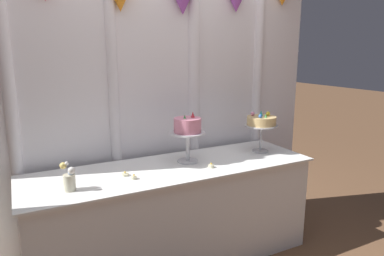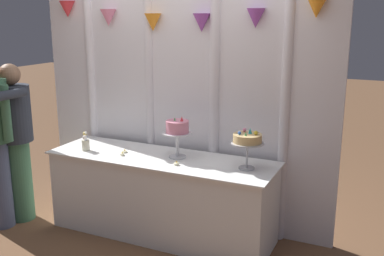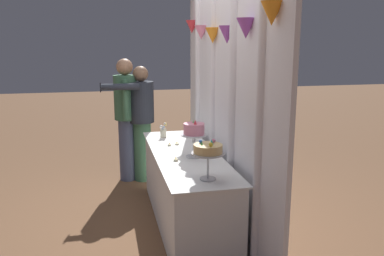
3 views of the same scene
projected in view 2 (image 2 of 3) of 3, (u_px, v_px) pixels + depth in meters
name	position (u px, v px, depth m)	size (l,w,h in m)	color
ground_plane	(157.00, 238.00, 4.25)	(24.00, 24.00, 0.00)	brown
draped_curtain	(180.00, 95.00, 4.37)	(3.05, 0.17, 2.47)	white
cake_table	(161.00, 196.00, 4.24)	(2.15, 0.66, 0.77)	white
cake_display_nearleft	(177.00, 130.00, 4.08)	(0.27, 0.27, 0.39)	silver
cake_display_nearright	(247.00, 140.00, 3.78)	(0.28, 0.28, 0.35)	#B2B2B7
flower_vase	(86.00, 143.00, 4.34)	(0.08, 0.10, 0.18)	beige
tealight_far_left	(125.00, 152.00, 4.28)	(0.05, 0.05, 0.03)	beige
tealight_near_left	(122.00, 154.00, 4.19)	(0.04, 0.04, 0.04)	beige
tealight_near_right	(177.00, 164.00, 3.92)	(0.05, 0.05, 0.04)	beige
guest_girl_blue_dress	(15.00, 137.00, 4.44)	(0.50, 0.73, 1.59)	#3D6B4C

